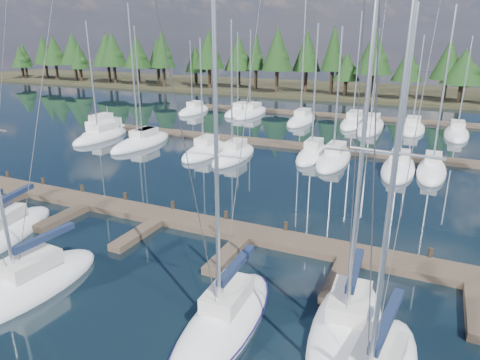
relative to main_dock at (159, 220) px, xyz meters
The scene contains 10 objects.
ground 12.65m from the main_dock, 90.00° to the left, with size 260.00×260.00×0.00m, color black.
far_shore 72.64m from the main_dock, 90.00° to the left, with size 220.00×30.00×0.60m, color #322F1C.
main_dock is the anchor object (origin of this frame).
back_docks 32.23m from the main_dock, 90.00° to the left, with size 50.00×21.80×0.40m.
front_sailboat_3 9.15m from the main_dock, 97.53° to the right, with size 3.53×8.14×14.39m.
front_sailboat_4 11.32m from the main_dock, 41.76° to the right, with size 2.87×8.27×13.62m.
front_sailboat_6 14.41m from the main_dock, 24.22° to the right, with size 3.19×8.21×14.08m.
back_sailboat_rows 27.28m from the main_dock, 88.73° to the left, with size 46.30×32.35×16.66m.
motor_yacht_left 29.28m from the main_dock, 137.89° to the left, with size 2.67×7.88×3.92m.
tree_line 63.32m from the main_dock, 92.83° to the left, with size 183.44×11.99×13.31m.
Camera 1 is at (15.21, -3.38, 11.47)m, focal length 32.00 mm.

